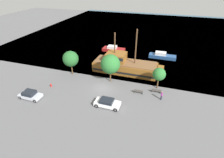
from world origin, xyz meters
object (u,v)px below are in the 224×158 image
Objects in this scene: pirate_ship at (124,65)px; bench_promenade_east at (156,91)px; moored_boat_outer at (113,49)px; fire_hydrant at (51,85)px; parked_car_curb_front at (107,103)px; parked_car_curb_mid at (30,95)px; moored_boat_dockside at (162,56)px; bench_promenade_west at (138,91)px; pedestrian_walking_near at (162,96)px.

pirate_ship reaches higher than bench_promenade_east.
moored_boat_outer is 8.46× the size of fire_hydrant.
parked_car_curb_mid is at bearing -171.62° from parked_car_curb_front.
parked_car_curb_mid is (-13.76, -15.19, -0.90)m from pirate_ship.
parked_car_curb_mid reaches higher than parked_car_curb_front.
bench_promenade_west is at bearing -99.40° from moored_boat_dockside.
pirate_ship is 8.88× the size of bench_promenade_east.
parked_car_curb_mid is 2.47× the size of bench_promenade_west.
parked_car_curb_mid is (-7.52, -26.62, 0.11)m from moored_boat_outer.
parked_car_curb_front is 2.47× the size of bench_promenade_east.
moored_boat_dockside is (7.79, 10.62, -0.96)m from pirate_ship.
pirate_ship is 20.59× the size of fire_hydrant.
pirate_ship is 20.51m from parked_car_curb_mid.
bench_promenade_west is (18.51, 7.50, -0.26)m from parked_car_curb_mid.
bench_promenade_east is (7.58, 6.69, -0.26)m from parked_car_curb_front.
fire_hydrant is 0.43× the size of bench_promenade_east.
moored_boat_dockside is 4.03× the size of pedestrian_walking_near.
pedestrian_walking_near is at bearing -86.25° from moored_boat_dockside.
pirate_ship is at bearing 47.83° from parked_car_curb_mid.
pirate_ship is 13.06m from moored_boat_outer.
bench_promenade_east is at bearing -89.38° from moored_boat_dockside.
parked_car_curb_mid is at bearing -129.86° from moored_boat_dockside.
parked_car_curb_front is 2.65× the size of bench_promenade_west.
bench_promenade_west is at bearing 170.95° from pedestrian_walking_near.
fire_hydrant is 0.46× the size of bench_promenade_west.
parked_car_curb_mid is 2.30× the size of bench_promenade_east.
fire_hydrant is (-12.36, -10.88, -1.18)m from pirate_ship.
fire_hydrant is 0.44× the size of pedestrian_walking_near.
moored_boat_outer reaches higher than bench_promenade_east.
moored_boat_dockside is 17.03m from bench_promenade_east.
bench_promenade_east is (20.33, 4.47, 0.03)m from fire_hydrant.
bench_promenade_west is (-3.03, -18.30, -0.19)m from moored_boat_dockside.
moored_boat_outer reaches higher than bench_promenade_west.
fire_hydrant is at bearing -133.14° from moored_boat_dockside.
pedestrian_walking_near is (1.06, -1.96, 0.45)m from bench_promenade_east.
parked_car_curb_front is at bearing -9.91° from fire_hydrant.
bench_promenade_east and bench_promenade_west have the same top height.
parked_car_curb_front is at bearing -128.87° from bench_promenade_west.
parked_car_curb_mid is at bearing -163.34° from pedestrian_walking_near.
moored_boat_outer is 25.42m from parked_car_curb_front.
pirate_ship is at bearing -126.26° from moored_boat_dockside.
parked_car_curb_front is (-7.40, -23.72, 0.08)m from moored_boat_dockside.
pedestrian_walking_near is at bearing 6.69° from fire_hydrant.
moored_boat_dockside is 9.24× the size of fire_hydrant.
pirate_ship is 3.87× the size of parked_car_curb_mid.
parked_car_curb_mid is at bearing -157.95° from bench_promenade_west.
pedestrian_walking_near is (15.27, -19.80, 0.31)m from moored_boat_outer.
bench_promenade_west is (-3.22, -1.28, -0.01)m from bench_promenade_east.
parked_car_curb_front reaches higher than bench_promenade_west.
bench_promenade_east is at bearing -51.48° from moored_boat_outer.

